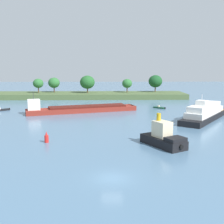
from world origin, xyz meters
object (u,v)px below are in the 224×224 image
(fishing_skiff, at_px, (159,108))
(white_riverboat, at_px, (205,113))
(tugboat, at_px, (164,138))
(channel_buoy_red, at_px, (46,138))
(cargo_barge, at_px, (80,109))
(small_motorboat, at_px, (1,110))

(fishing_skiff, distance_m, white_riverboat, 20.07)
(fishing_skiff, xyz_separation_m, tugboat, (-7.14, -41.13, 1.12))
(fishing_skiff, relative_size, white_riverboat, 0.17)
(fishing_skiff, bearing_deg, tugboat, -99.84)
(white_riverboat, xyz_separation_m, channel_buoy_red, (-34.09, -19.93, -0.88))
(tugboat, relative_size, cargo_barge, 0.28)
(fishing_skiff, xyz_separation_m, cargo_barge, (-23.76, -6.49, 0.73))
(fishing_skiff, xyz_separation_m, small_motorboat, (-47.07, -3.50, -0.01))
(cargo_barge, height_order, channel_buoy_red, cargo_barge)
(white_riverboat, bearing_deg, cargo_barge, 158.85)
(white_riverboat, relative_size, tugboat, 2.43)
(tugboat, distance_m, cargo_barge, 38.43)
(tugboat, bearing_deg, small_motorboat, 136.70)
(small_motorboat, distance_m, cargo_barge, 23.50)
(cargo_barge, relative_size, channel_buoy_red, 16.35)
(fishing_skiff, relative_size, small_motorboat, 0.74)
(channel_buoy_red, bearing_deg, small_motorboat, 120.28)
(fishing_skiff, distance_m, channel_buoy_red, 46.82)
(cargo_barge, bearing_deg, fishing_skiff, 15.29)
(channel_buoy_red, bearing_deg, tugboat, -7.69)
(cargo_barge, bearing_deg, tugboat, -64.36)
(small_motorboat, bearing_deg, tugboat, -43.30)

